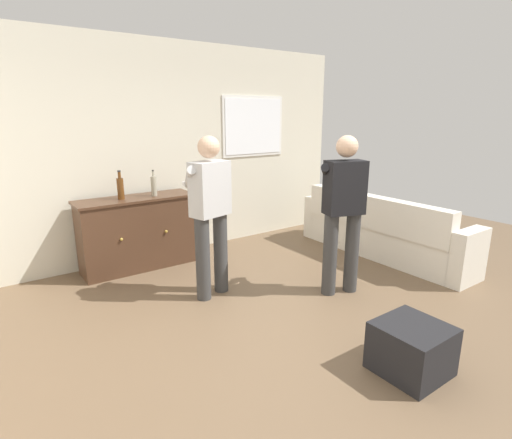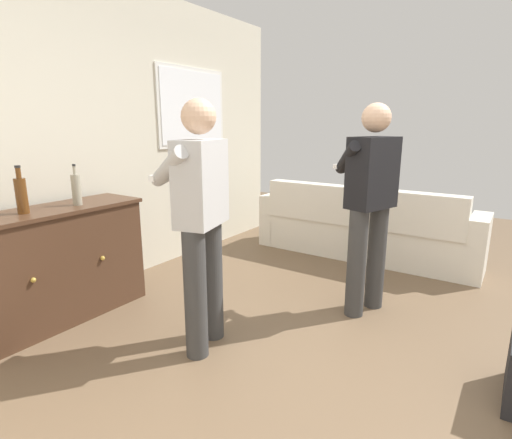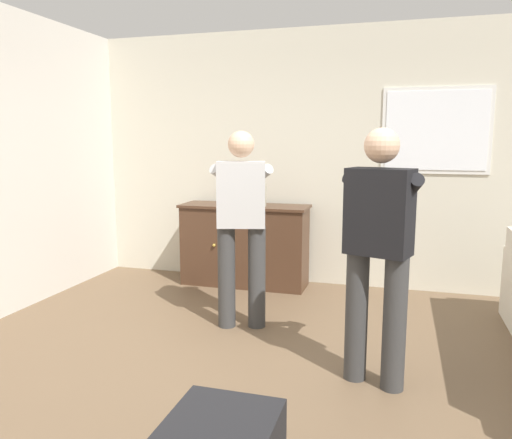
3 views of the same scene
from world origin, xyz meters
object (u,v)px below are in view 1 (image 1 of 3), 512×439
at_px(bottle_wine_green, 120,188).
at_px(person_standing_right, 343,208).
at_px(ottoman, 411,349).
at_px(person_standing_left, 210,210).
at_px(bottle_liquor_amber, 154,186).
at_px(sideboard_cabinet, 138,233).
at_px(couch, 380,232).

relative_size(bottle_wine_green, person_standing_right, 0.20).
relative_size(ottoman, person_standing_left, 0.29).
xyz_separation_m(person_standing_left, person_standing_right, (1.16, -0.74, 0.00)).
bearing_deg(bottle_liquor_amber, sideboard_cabinet, 166.88).
xyz_separation_m(couch, bottle_wine_green, (-2.97, 1.47, 0.70)).
relative_size(ottoman, person_standing_right, 0.29).
height_order(bottle_liquor_amber, person_standing_left, person_standing_left).
xyz_separation_m(couch, bottle_liquor_amber, (-2.58, 1.43, 0.69)).
bearing_deg(bottle_wine_green, bottle_liquor_amber, -6.39).
height_order(bottle_wine_green, person_standing_right, person_standing_right).
xyz_separation_m(ottoman, person_standing_left, (-0.56, 2.03, 0.75)).
distance_m(couch, sideboard_cabinet, 3.18).
height_order(bottle_wine_green, bottle_liquor_amber, bottle_wine_green).
xyz_separation_m(sideboard_cabinet, bottle_liquor_amber, (0.23, -0.05, 0.57)).
bearing_deg(person_standing_left, bottle_liquor_amber, 96.40).
bearing_deg(bottle_liquor_amber, ottoman, -77.84).
distance_m(couch, bottle_liquor_amber, 3.03).
bearing_deg(couch, bottle_wine_green, 153.65).
bearing_deg(ottoman, sideboard_cabinet, 105.70).
xyz_separation_m(bottle_liquor_amber, ottoman, (0.69, -3.20, -0.84)).
relative_size(bottle_wine_green, bottle_liquor_amber, 1.06).
bearing_deg(bottle_liquor_amber, bottle_wine_green, 173.61).
height_order(ottoman, person_standing_left, person_standing_left).
bearing_deg(sideboard_cabinet, ottoman, -74.30).
bearing_deg(person_standing_left, person_standing_right, -32.56).
height_order(couch, person_standing_right, person_standing_right).
bearing_deg(sideboard_cabinet, bottle_wine_green, -177.14).
distance_m(bottle_liquor_amber, person_standing_right, 2.31).
distance_m(sideboard_cabinet, ottoman, 3.39).
bearing_deg(bottle_liquor_amber, person_standing_right, -55.88).
bearing_deg(couch, bottle_liquor_amber, 151.03).
bearing_deg(bottle_liquor_amber, couch, -28.97).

